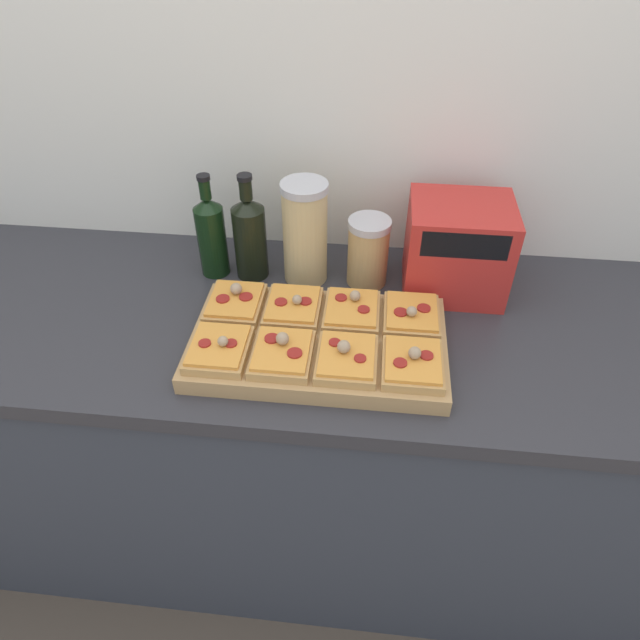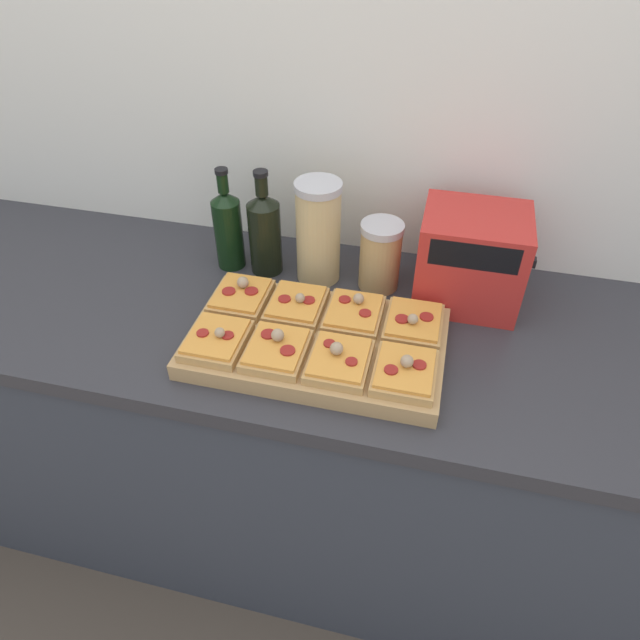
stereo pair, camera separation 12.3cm
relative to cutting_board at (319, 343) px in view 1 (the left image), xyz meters
The scene contains 17 objects.
ground_plane 0.95m from the cutting_board, 100.02° to the right, with size 12.00×12.00×0.00m, color #4C4238.
wall_back 0.57m from the cutting_board, 94.71° to the left, with size 6.00×0.06×2.50m.
kitchen_counter 0.48m from the cutting_board, 109.82° to the left, with size 2.63×0.67×0.90m.
cutting_board is the anchor object (origin of this frame).
pizza_slice_back_left 0.22m from the cutting_board, 158.71° to the left, with size 0.12×0.14×0.05m.
pizza_slice_back_midleft 0.11m from the cutting_board, 130.73° to the left, with size 0.12×0.14×0.05m.
pizza_slice_back_midright 0.11m from the cutting_board, 49.42° to the left, with size 0.12×0.14×0.05m.
pizza_slice_back_right 0.21m from the cutting_board, 21.00° to the left, with size 0.12×0.14×0.05m.
pizza_slice_front_left 0.21m from the cutting_board, 158.83° to the right, with size 0.12×0.14×0.05m.
pizza_slice_front_midleft 0.11m from the cutting_board, 131.05° to the right, with size 0.12×0.14×0.05m.
pizza_slice_front_midright 0.11m from the cutting_board, 49.25° to the right, with size 0.12×0.14×0.05m.
pizza_slice_front_right 0.21m from the cutting_board, 21.12° to the right, with size 0.12×0.14×0.05m.
olive_oil_bottle 0.41m from the cutting_board, 137.95° to the left, with size 0.07×0.07×0.27m.
wine_bottle 0.34m from the cutting_board, 126.70° to the left, with size 0.08×0.08×0.27m.
grain_jar_tall 0.30m from the cutting_board, 103.11° to the left, with size 0.11×0.11×0.26m.
grain_jar_short 0.29m from the cutting_board, 70.99° to the left, with size 0.10×0.10×0.17m.
toaster_oven 0.41m from the cutting_board, 41.38° to the left, with size 0.26×0.20×0.23m.
Camera 1 is at (0.14, -0.69, 1.76)m, focal length 32.00 mm.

